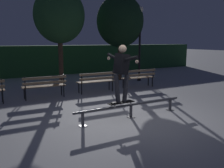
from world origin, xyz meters
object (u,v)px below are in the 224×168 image
Objects in this scene: skateboard at (121,103)px; skateboarder at (122,69)px; grind_rail at (131,107)px; lamp_post_right at (140,34)px; park_bench_left_center at (44,84)px; tree_behind_benches at (59,15)px; park_bench_right_center at (97,80)px; tree_far_right at (120,21)px; park_bench_rightmost at (139,76)px.

skateboarder reaches higher than skateboard.
grind_rail is 6.89m from lamp_post_right.
skateboarder is 3.81m from park_bench_left_center.
tree_behind_benches reaches higher than lamp_post_right.
skateboard is 0.49× the size of park_bench_left_center.
skateboarder reaches higher than park_bench_left_center.
grind_rail is at bearing -100.44° from park_bench_right_center.
tree_behind_benches is (-0.11, 5.84, 2.99)m from grind_rail.
lamp_post_right is at bearing 52.20° from grind_rail.
skateboarder is at bearing -92.10° from tree_behind_benches.
skateboard is at bearing -129.97° from lamp_post_right.
skateboarder is 6.14m from tree_behind_benches.
tree_far_right is at bearing 61.28° from grind_rail.
skateboarder is at bearing 2.61° from skateboard.
park_bench_right_center is 1.00× the size of park_bench_rightmost.
park_bench_rightmost is at bearing 0.00° from park_bench_left_center.
park_bench_right_center is at bearing 180.00° from park_bench_rightmost.
park_bench_rightmost reaches higher than grind_rail.
skateboarder reaches higher than park_bench_right_center.
skateboard is 0.20× the size of lamp_post_right.
park_bench_rightmost is at bearing 0.00° from park_bench_right_center.
lamp_post_right is at bearing -9.32° from tree_behind_benches.
grind_rail is at bearing 0.00° from skateboard.
park_bench_rightmost is (3.13, 3.51, -0.86)m from skateboarder.
park_bench_right_center is at bearing 74.61° from skateboarder.
park_bench_rightmost is at bearing 48.27° from skateboard.
park_bench_rightmost is 4.63m from tree_behind_benches.
tree_behind_benches is 1.01× the size of tree_far_right.
skateboard is 4.71m from park_bench_rightmost.
park_bench_right_center is at bearing -72.01° from tree_behind_benches.
skateboard is 0.94m from skateboarder.
grind_rail is at bearing -88.95° from tree_behind_benches.
tree_behind_benches is (1.41, 2.32, 2.75)m from park_bench_left_center.
park_bench_rightmost is at bearing -38.50° from tree_behind_benches.
park_bench_rightmost is (2.81, 3.51, 0.24)m from grind_rail.
grind_rail is 3.58m from park_bench_right_center.
park_bench_right_center and park_bench_rightmost have the same top height.
tree_far_right is (3.60, 5.98, 1.76)m from skateboarder.
tree_behind_benches is 1.18× the size of lamp_post_right.
lamp_post_right is at bearing -48.32° from tree_far_right.
tree_far_right is (4.79, 2.46, 2.62)m from park_bench_left_center.
tree_far_right is at bearing 131.68° from lamp_post_right.
tree_behind_benches reaches higher than park_bench_right_center.
grind_rail is 4.39× the size of skateboard.
grind_rail is at bearing -128.66° from park_bench_rightmost.
skateboard is 6.49m from tree_behind_benches.
park_bench_right_center is 2.16m from park_bench_rightmost.
lamp_post_right reaches higher than park_bench_left_center.
skateboard is at bearing -92.13° from tree_behind_benches.
park_bench_rightmost is at bearing 48.29° from skateboarder.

